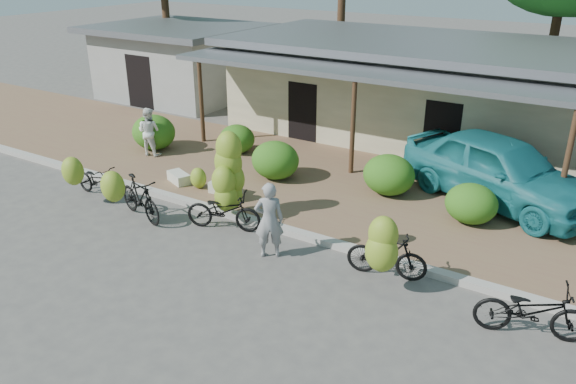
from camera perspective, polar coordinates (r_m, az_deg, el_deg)
name	(u,v)px	position (r m, az deg, el deg)	size (l,w,h in m)	color
ground	(223,266)	(12.02, -6.66, -7.51)	(100.00, 100.00, 0.00)	#524F4C
sidewalk	(333,186)	(15.76, 4.62, 0.58)	(60.00, 6.00, 0.12)	brown
curb	(275,227)	(13.39, -1.38, -3.56)	(60.00, 0.25, 0.15)	#A8A399
shop_main	(414,87)	(20.49, 12.64, 10.32)	(13.00, 8.50, 3.35)	beige
shop_grey	(179,60)	(26.26, -11.01, 12.98)	(7.00, 6.00, 3.15)	#989994
hedge_0	(154,132)	(18.92, -13.48, 5.93)	(1.46, 1.31, 1.14)	#215513
hedge_1	(237,139)	(18.17, -5.19, 5.41)	(1.17, 1.05, 0.91)	#215513
hedge_2	(275,160)	(15.95, -1.30, 3.26)	(1.39, 1.25, 1.08)	#215513
hedge_3	(389,175)	(15.13, 10.21, 1.73)	(1.39, 1.25, 1.08)	#215513
hedge_4	(471,204)	(14.02, 18.12, -1.13)	(1.24, 1.11, 0.97)	#215513
bike_far_left	(92,179)	(15.80, -19.28, 1.25)	(1.73, 1.28, 1.31)	black
bike_left	(135,196)	(14.16, -15.29, -0.37)	(1.87, 1.38, 1.41)	black
bike_center	(226,189)	(13.42, -6.27, 0.29)	(1.93, 1.40, 2.27)	black
bike_right	(385,251)	(11.21, 9.84, -5.93)	(1.70, 1.30, 1.62)	black
bike_far_right	(532,311)	(10.59, 23.56, -10.99)	(2.01, 1.19, 1.00)	black
loose_banana_a	(198,178)	(15.54, -9.09, 1.42)	(0.47, 0.40, 0.59)	#89A429
loose_banana_b	(227,189)	(14.63, -6.19, 0.33)	(0.53, 0.45, 0.66)	#89A429
loose_banana_c	(384,230)	(12.70, 9.75, -3.81)	(0.46, 0.39, 0.58)	#89A429
sack_near	(225,188)	(15.16, -6.39, 0.41)	(0.85, 0.40, 0.30)	beige
sack_far	(179,178)	(16.08, -11.04, 1.45)	(0.75, 0.38, 0.28)	beige
vendor	(269,220)	(11.94, -1.93, -2.87)	(0.63, 0.41, 1.72)	gray
bystander	(149,132)	(18.32, -13.94, 5.98)	(0.75, 0.58, 1.53)	white
teal_van	(499,170)	(15.26, 20.65, 2.14)	(2.09, 5.20, 1.77)	#1B757D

